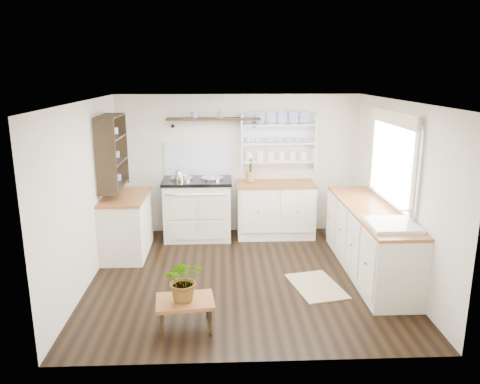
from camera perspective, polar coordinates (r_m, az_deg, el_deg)
name	(u,v)px	position (r m, az deg, el deg)	size (l,w,h in m)	color
floor	(244,276)	(6.35, 0.49, -10.23)	(4.00, 3.80, 0.01)	black
wall_back	(238,164)	(7.81, -0.21, 3.38)	(4.00, 0.02, 2.30)	beige
wall_right	(398,191)	(6.38, 18.76, 0.07)	(0.02, 3.80, 2.30)	beige
wall_left	(85,195)	(6.19, -18.32, -0.32)	(0.02, 3.80, 2.30)	beige
ceiling	(244,101)	(5.78, 0.53, 10.98)	(4.00, 3.80, 0.01)	white
window	(393,158)	(6.41, 18.16, 3.99)	(0.08, 1.55, 1.22)	white
aga_cooker	(198,208)	(7.65, -5.17, -1.96)	(1.10, 0.76, 1.01)	beige
back_cabinets	(275,209)	(7.73, 4.33, -2.04)	(1.27, 0.63, 0.90)	#F0E7CF
right_cabinets	(369,239)	(6.57, 15.51, -5.58)	(0.62, 2.43, 0.90)	#F0E7CF
belfast_sink	(391,234)	(5.79, 17.97, -4.92)	(0.55, 0.60, 0.45)	white
left_cabinets	(127,224)	(7.15, -13.66, -3.81)	(0.62, 1.13, 0.90)	#F0E7CF
plate_rack	(278,140)	(7.76, 4.63, 6.30)	(1.20, 0.22, 0.90)	white
high_shelf	(214,120)	(7.57, -3.24, 8.82)	(1.50, 0.29, 0.16)	black
left_shelving	(112,151)	(6.92, -15.34, 4.80)	(0.28, 0.80, 1.05)	black
kettle	(179,177)	(7.41, -7.47, 1.79)	(0.18, 0.18, 0.22)	silver
utensil_crock	(250,177)	(7.64, 1.22, 1.89)	(0.13, 0.13, 0.16)	#9F713A
center_table	(185,304)	(5.09, -6.70, -13.36)	(0.65, 0.50, 0.33)	brown
potted_plant	(184,279)	(4.97, -6.80, -10.53)	(0.42, 0.36, 0.47)	#3F7233
floor_rug	(316,286)	(6.14, 9.29, -11.26)	(0.55, 0.85, 0.02)	brown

